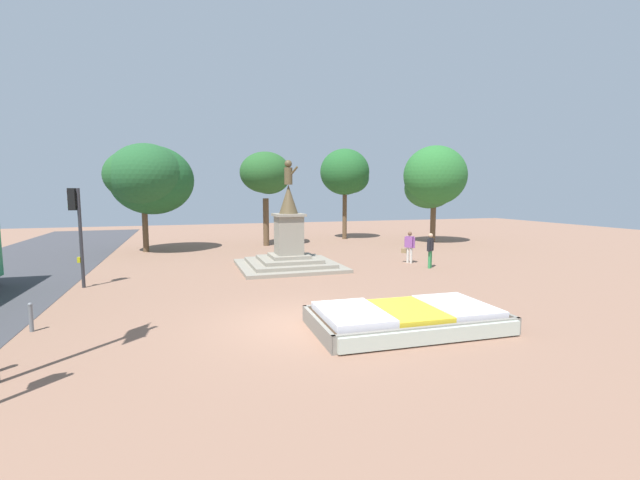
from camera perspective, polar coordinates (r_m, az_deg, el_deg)
ground_plane at (r=11.67m, az=-1.86°, el=-11.19°), size 75.75×75.75×0.00m
flower_planter at (r=11.51m, az=11.44°, el=-10.23°), size 5.00×2.89×0.58m
statue_monument at (r=20.11m, az=-4.17°, el=-1.16°), size 4.65×4.65×5.00m
traffic_light_mid_block at (r=17.95m, az=-29.71°, el=2.37°), size 0.42×0.30×3.67m
pedestrian_with_handbag at (r=21.75m, az=11.81°, el=-0.73°), size 0.49×0.65×1.58m
pedestrian_near_planter at (r=20.51m, az=14.49°, el=-1.05°), size 0.44×0.42×1.64m
kerb_bollard_mid_b at (r=13.21m, az=-34.13°, el=-8.44°), size 0.11×0.11×0.76m
park_tree_far_left at (r=32.44m, az=3.58°, el=8.82°), size 3.68×3.60×6.76m
park_tree_behind_statue at (r=30.98m, az=14.88°, el=7.79°), size 4.42×4.24×6.72m
park_tree_far_right at (r=27.11m, az=-21.99°, el=7.73°), size 4.99×5.15×6.31m
park_tree_street_side at (r=28.55m, az=-7.07°, el=8.78°), size 3.50×3.96×6.12m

